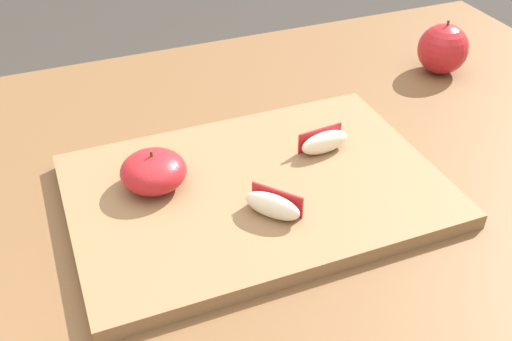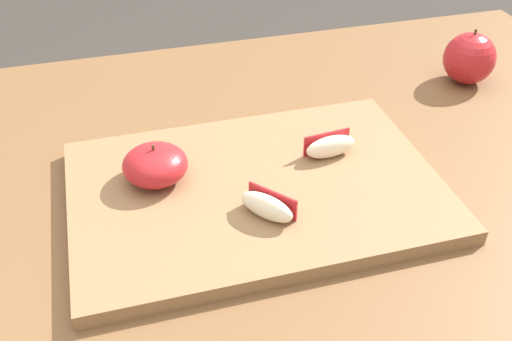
% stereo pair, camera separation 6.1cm
% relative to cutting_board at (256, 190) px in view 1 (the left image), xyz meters
% --- Properties ---
extents(dining_table, '(1.27, 0.81, 0.77)m').
position_rel_cutting_board_xyz_m(dining_table, '(0.01, 0.04, -0.12)').
color(dining_table, brown).
rests_on(dining_table, ground_plane).
extents(cutting_board, '(0.45, 0.30, 0.02)m').
position_rel_cutting_board_xyz_m(cutting_board, '(0.00, 0.00, 0.00)').
color(cutting_board, olive).
rests_on(cutting_board, dining_table).
extents(apple_half_skin_up, '(0.08, 0.08, 0.05)m').
position_rel_cutting_board_xyz_m(apple_half_skin_up, '(-0.11, 0.04, 0.03)').
color(apple_half_skin_up, '#B21E23').
rests_on(apple_half_skin_up, cutting_board).
extents(apple_wedge_near_knife, '(0.06, 0.07, 0.03)m').
position_rel_cutting_board_xyz_m(apple_wedge_near_knife, '(-0.00, -0.06, 0.02)').
color(apple_wedge_near_knife, '#F4EACC').
rests_on(apple_wedge_near_knife, cutting_board).
extents(apple_wedge_middle, '(0.07, 0.03, 0.03)m').
position_rel_cutting_board_xyz_m(apple_wedge_middle, '(0.11, 0.03, 0.02)').
color(apple_wedge_middle, '#F4EACC').
rests_on(apple_wedge_middle, cutting_board).
extents(whole_apple_crimson, '(0.08, 0.08, 0.09)m').
position_rel_cutting_board_xyz_m(whole_apple_crimson, '(0.41, 0.19, 0.03)').
color(whole_apple_crimson, '#B21E23').
rests_on(whole_apple_crimson, dining_table).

